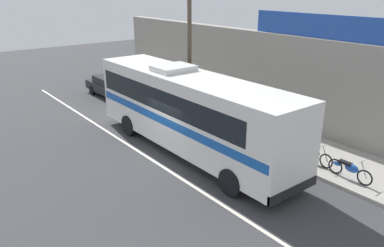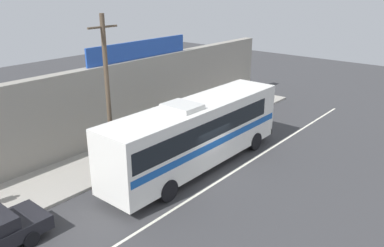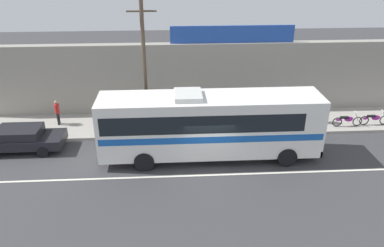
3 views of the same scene
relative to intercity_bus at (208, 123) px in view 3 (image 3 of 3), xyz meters
The scene contains 15 objects.
ground_plane 2.32m from the intercity_bus, 93.36° to the right, with size 70.00×70.00×0.00m, color #3A3A3D.
sidewalk_slab 4.61m from the intercity_bus, 90.85° to the left, with size 30.00×3.60×0.14m, color #A8A399.
storefront_facade 6.31m from the intercity_bus, 90.56° to the left, with size 30.00×0.70×4.80m, color gray.
storefront_billboard 7.42m from the intercity_bus, 71.41° to the left, with size 8.06×0.12×1.10m, color #234CAD.
road_center_stripe 2.77m from the intercity_bus, 91.91° to the right, with size 30.00×0.14×0.01m, color silver.
intercity_bus is the anchor object (origin of this frame).
parked_car 10.57m from the intercity_bus, behind, with size 4.59×1.92×1.37m.
utility_pole 4.82m from the intercity_bus, 141.77° to the left, with size 1.60×0.22×7.87m.
motorcycle_purple 6.99m from the intercity_bus, 26.63° to the left, with size 1.84×0.56×0.94m.
motorcycle_blue 9.73m from the intercity_bus, 18.43° to the left, with size 1.93×0.56×0.94m.
motorcycle_black 5.58m from the intercity_bus, 36.24° to the left, with size 1.96×0.56×0.94m.
motorcycle_green 11.47m from the intercity_bus, 16.04° to the left, with size 1.95×0.56×0.94m.
pedestrian_by_curb 5.00m from the intercity_bus, 73.43° to the left, with size 0.30×0.48×1.58m.
pedestrian_far_left 8.46m from the intercity_bus, 25.77° to the left, with size 0.30×0.48×1.57m.
pedestrian_far_right 10.21m from the intercity_bus, 154.27° to the left, with size 0.30×0.48×1.62m.
Camera 3 is at (-1.89, -16.91, 10.63)m, focal length 35.39 mm.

